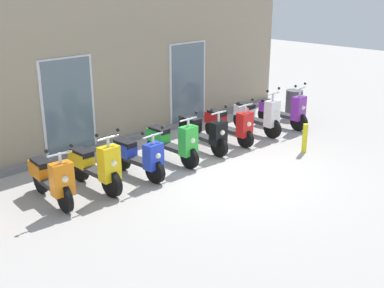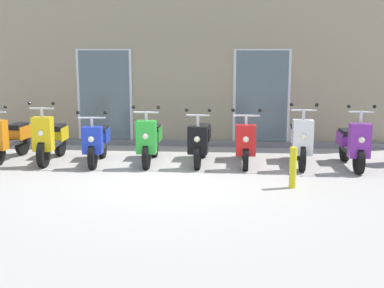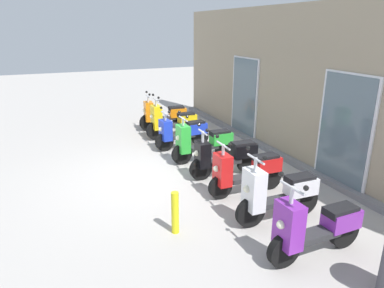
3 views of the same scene
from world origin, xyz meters
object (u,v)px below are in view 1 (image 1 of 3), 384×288
Objects in this scene: scooter_yellow at (95,166)px; trash_bin at (294,104)px; scooter_red at (230,125)px; scooter_black at (203,132)px; scooter_green at (173,142)px; scooter_blue at (138,156)px; scooter_orange at (51,178)px; curb_bollard at (305,138)px; scooter_purple at (284,111)px; scooter_white at (258,115)px.

scooter_yellow is 7.14m from trash_bin.
scooter_black is at bearing 178.09° from scooter_red.
scooter_black is at bearing 3.10° from scooter_green.
scooter_red is at bearing 0.75° from scooter_green.
scooter_yellow is at bearing 176.13° from scooter_blue.
curb_bollard is at bearing -16.92° from scooter_orange.
scooter_red is 2.09m from scooter_purple.
scooter_black is at bearing 0.44° from scooter_orange.
scooter_orange is at bearing -180.00° from scooter_red.
scooter_orange is 1.95× the size of trash_bin.
scooter_blue is at bearing -176.69° from trash_bin.
scooter_white is at bearing 0.04° from scooter_yellow.
curb_bollard is at bearing -19.36° from scooter_yellow.
scooter_green reaches higher than scooter_black.
scooter_orange reaches higher than trash_bin.
scooter_white is 1.93× the size of trash_bin.
curb_bollard is at bearing -23.07° from scooter_blue.
scooter_black reaches higher than scooter_blue.
scooter_green is at bearing 178.27° from scooter_purple.
scooter_purple reaches higher than trash_bin.
scooter_purple is at bearing -5.38° from scooter_white.
scooter_green is 4.02m from scooter_purple.
scooter_orange is 1.04× the size of scooter_blue.
scooter_white is at bearing -0.50° from scooter_green.
scooter_black is 1.02× the size of scooter_white.
scooter_blue is at bearing -174.86° from scooter_green.
scooter_red reaches higher than scooter_black.
trash_bin is (4.05, 0.20, -0.06)m from scooter_black.
scooter_purple reaches higher than scooter_red.
scooter_purple is (2.99, -0.18, 0.00)m from scooter_black.
scooter_purple reaches higher than curb_bollard.
scooter_white reaches higher than scooter_blue.
trash_bin is (6.15, 0.36, -0.04)m from scooter_blue.
scooter_orange is 0.92m from scooter_yellow.
scooter_red is (3.00, 0.12, 0.03)m from scooter_blue.
scooter_red is at bearing 0.79° from scooter_yellow.
scooter_yellow is 5.03m from curb_bollard.
scooter_white is at bearing -0.49° from scooter_orange.
scooter_purple reaches higher than scooter_black.
scooter_yellow reaches higher than trash_bin.
scooter_white reaches higher than scooter_yellow.
scooter_green is 3.01m from scooter_white.
scooter_blue is at bearing -177.68° from scooter_red.
scooter_yellow is 1.98× the size of trash_bin.
scooter_red is 1.93× the size of trash_bin.
scooter_orange is at bearing 176.58° from scooter_yellow.
scooter_purple is 1.12m from trash_bin.
trash_bin is (8.05, 0.23, -0.07)m from scooter_orange.
scooter_yellow is at bearing 160.64° from curb_bollard.
curb_bollard is at bearing -101.03° from scooter_white.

